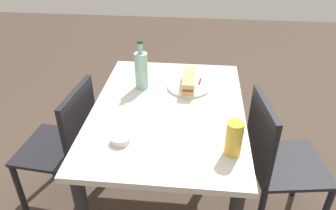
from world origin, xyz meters
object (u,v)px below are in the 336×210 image
object	(u,v)px
knife_near	(199,85)
beer_glass	(234,139)
water_bottle	(141,69)
olive_bowl	(121,139)
dining_table	(168,128)
plate_near	(189,87)
chair_far	(274,159)
chair_near	(68,144)
baguette_sandwich_near	(189,80)

from	to	relation	value
knife_near	beer_glass	bearing A→B (deg)	15.43
water_bottle	olive_bowl	bearing A→B (deg)	-1.28
dining_table	beer_glass	world-z (taller)	beer_glass
plate_near	olive_bowl	xyz separation A→B (m)	(0.53, -0.28, 0.01)
chair_far	chair_near	bearing A→B (deg)	-90.64
dining_table	beer_glass	bearing A→B (deg)	43.54
water_bottle	olive_bowl	size ratio (longest dim) A/B	3.24
chair_far	water_bottle	xyz separation A→B (m)	(-0.22, -0.76, 0.40)
dining_table	chair_far	distance (m)	0.61
chair_near	plate_near	bearing A→B (deg)	108.32
dining_table	chair_near	bearing A→B (deg)	-90.08
knife_near	chair_far	bearing A→B (deg)	59.99
dining_table	beer_glass	xyz separation A→B (m)	(0.33, 0.31, 0.21)
plate_near	baguette_sandwich_near	bearing A→B (deg)	180.00
baguette_sandwich_near	olive_bowl	distance (m)	0.60
baguette_sandwich_near	water_bottle	world-z (taller)	water_bottle
chair_far	chair_near	size ratio (longest dim) A/B	1.00
dining_table	plate_near	world-z (taller)	plate_near
water_bottle	olive_bowl	world-z (taller)	water_bottle
dining_table	water_bottle	xyz separation A→B (m)	(-0.21, -0.17, 0.24)
plate_near	water_bottle	xyz separation A→B (m)	(0.02, -0.27, 0.11)
chair_near	olive_bowl	size ratio (longest dim) A/B	9.65
knife_near	chair_near	bearing A→B (deg)	-72.21
chair_near	water_bottle	xyz separation A→B (m)	(-0.21, 0.42, 0.40)
chair_near	water_bottle	bearing A→B (deg)	116.59
beer_glass	olive_bowl	distance (m)	0.50
knife_near	water_bottle	distance (m)	0.34
water_bottle	beer_glass	distance (m)	0.72
chair_near	knife_near	world-z (taller)	chair_near
knife_near	water_bottle	size ratio (longest dim) A/B	0.63
plate_near	water_bottle	size ratio (longest dim) A/B	0.86
baguette_sandwich_near	olive_bowl	xyz separation A→B (m)	(0.53, -0.28, -0.03)
knife_near	water_bottle	bearing A→B (deg)	-84.81
chair_near	plate_near	distance (m)	0.78
chair_far	baguette_sandwich_near	bearing A→B (deg)	-116.01
chair_far	chair_near	world-z (taller)	same
baguette_sandwich_near	olive_bowl	bearing A→B (deg)	-27.96
baguette_sandwich_near	chair_far	bearing A→B (deg)	63.99
plate_near	beer_glass	bearing A→B (deg)	21.02
beer_glass	dining_table	bearing A→B (deg)	-136.46
plate_near	water_bottle	bearing A→B (deg)	-86.11
plate_near	beer_glass	xyz separation A→B (m)	(0.56, 0.21, 0.07)
beer_glass	knife_near	bearing A→B (deg)	-164.57
dining_table	chair_far	world-z (taller)	chair_far
plate_near	olive_bowl	size ratio (longest dim) A/B	2.79
chair_far	knife_near	size ratio (longest dim) A/B	4.75
beer_glass	olive_bowl	bearing A→B (deg)	-93.05
chair_far	plate_near	xyz separation A→B (m)	(-0.24, -0.49, 0.29)
baguette_sandwich_near	beer_glass	xyz separation A→B (m)	(0.56, 0.21, 0.03)
chair_near	olive_bowl	world-z (taller)	chair_near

